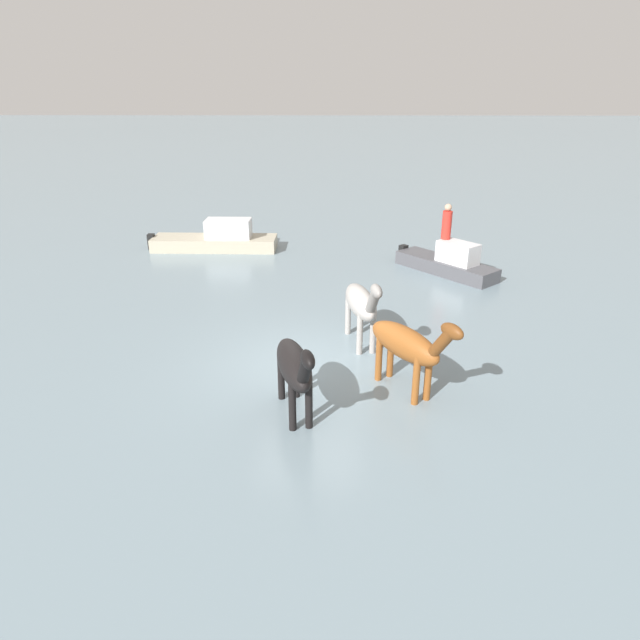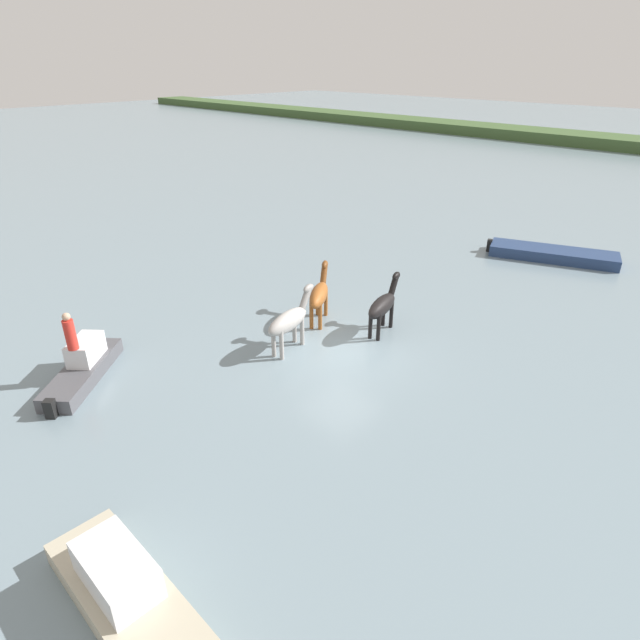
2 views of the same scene
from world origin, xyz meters
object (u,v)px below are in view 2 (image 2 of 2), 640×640
Objects in this scene: horse_lead at (289,321)px; boat_skiff_near at (84,370)px; horse_dun_straggler at (383,305)px; boat_tender_starboard at (134,607)px; boat_motor_center at (552,256)px; horse_chestnut_trailing at (319,294)px; person_spotter_bow at (70,333)px.

boat_skiff_near is at bearing 138.61° from horse_lead.
horse_dun_straggler reaches higher than boat_tender_starboard.
horse_lead reaches higher than boat_motor_center.
boat_tender_starboard is (5.98, -10.85, -0.78)m from horse_chestnut_trailing.
horse_chestnut_trailing is 8.52m from person_spotter_bow.
boat_tender_starboard is at bearing -17.85° from person_spotter_bow.
horse_lead reaches higher than boat_skiff_near.
boat_motor_center is (3.52, 12.94, -0.90)m from horse_chestnut_trailing.
boat_skiff_near is (-3.28, -5.72, -0.80)m from horse_lead.
person_spotter_bow is (-5.88, -21.10, 1.52)m from boat_motor_center.
horse_chestnut_trailing is 13.44m from boat_motor_center.
horse_dun_straggler is 3.53m from horse_lead.
boat_skiff_near reaches higher than boat_motor_center.
horse_chestnut_trailing reaches higher than boat_skiff_near.
horse_lead reaches higher than horse_chestnut_trailing.
horse_chestnut_trailing is (-2.26, -0.94, 0.03)m from horse_dun_straggler.
boat_skiff_near is (-2.47, -7.99, -0.79)m from horse_chestnut_trailing.
person_spotter_bow is (-2.36, -8.16, 0.62)m from horse_chestnut_trailing.
person_spotter_bow reaches higher than boat_motor_center.
boat_tender_starboard is (3.72, -11.79, -0.75)m from horse_dun_straggler.
horse_chestnut_trailing is at bearing -60.44° from boat_tender_starboard.
horse_dun_straggler is at bearing -100.90° from horse_chestnut_trailing.
person_spotter_bow is at bearing -17.16° from boat_tender_starboard.
boat_skiff_near is at bearing -18.01° from boat_tender_starboard.
horse_chestnut_trailing is (-0.81, 2.27, -0.00)m from horse_lead.
boat_motor_center is (1.27, 11.99, -0.87)m from horse_dun_straggler.
boat_tender_starboard is (5.17, -8.58, -0.78)m from horse_lead.
horse_lead is at bearing 166.04° from horse_chestnut_trailing.
horse_chestnut_trailing is at bearing -126.04° from boat_motor_center.
horse_lead reaches higher than horse_dun_straggler.
horse_dun_straggler is 12.09m from boat_motor_center.
horse_lead is 2.17× the size of person_spotter_bow.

